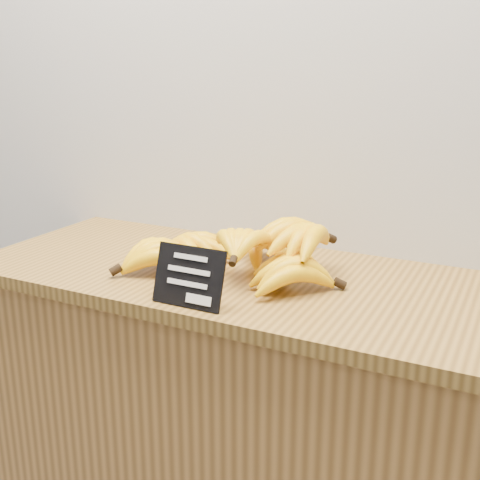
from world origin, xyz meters
name	(u,v)px	position (x,y,z in m)	size (l,w,h in m)	color
counter	(249,454)	(0.01, 2.75, 0.45)	(1.42, 0.50, 0.90)	#A37134
counter_top	(250,279)	(0.01, 2.75, 0.92)	(1.30, 0.54, 0.03)	olive
chalkboard_sign	(189,277)	(-0.01, 2.53, 0.99)	(0.15, 0.01, 0.12)	black
banana_pile	(245,252)	(0.00, 2.75, 0.98)	(0.57, 0.39, 0.12)	yellow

